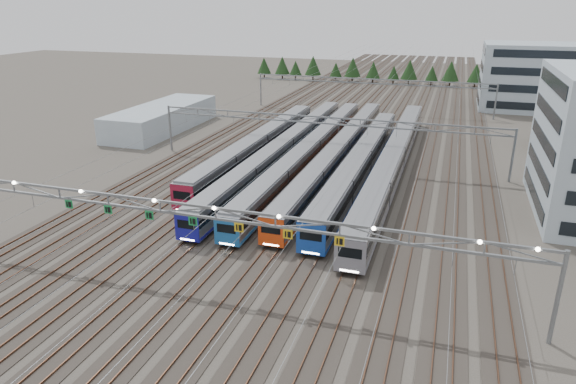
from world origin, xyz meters
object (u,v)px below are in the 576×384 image
(train_c, at_px, (311,150))
(train_f, at_px, (394,158))
(gantry_mid, at_px, (325,126))
(gantry_far, at_px, (371,85))
(train_a, at_px, (259,145))
(train_d, at_px, (340,151))
(gantry_near, at_px, (215,216))
(west_shed, at_px, (162,118))
(train_b, at_px, (285,148))
(train_e, at_px, (361,162))
(depot_bldg_north, at_px, (529,77))

(train_c, xyz_separation_m, train_f, (13.50, -0.94, 0.14))
(gantry_mid, relative_size, gantry_far, 1.00)
(train_a, xyz_separation_m, train_d, (13.50, 1.58, -0.16))
(gantry_near, height_order, west_shed, gantry_near)
(train_a, xyz_separation_m, train_f, (22.50, -0.52, -0.03))
(train_a, bearing_deg, gantry_far, 76.00)
(train_b, distance_m, train_c, 4.50)
(train_d, bearing_deg, gantry_far, 92.96)
(train_f, distance_m, gantry_near, 41.35)
(train_c, relative_size, gantry_mid, 1.19)
(train_e, height_order, west_shed, west_shed)
(train_f, bearing_deg, depot_bldg_north, 68.13)
(train_c, relative_size, gantry_near, 1.19)
(gantry_far, bearing_deg, gantry_near, -90.03)
(train_d, xyz_separation_m, gantry_mid, (-2.25, -1.48, 4.24))
(train_a, bearing_deg, train_b, 4.80)
(gantry_near, bearing_deg, train_c, 93.12)
(gantry_far, xyz_separation_m, west_shed, (-37.86, -31.38, -3.94))
(gantry_mid, bearing_deg, gantry_near, -90.07)
(gantry_mid, bearing_deg, train_a, -179.45)
(train_a, distance_m, train_f, 22.51)
(gantry_near, bearing_deg, train_a, 105.64)
(train_b, bearing_deg, train_a, -175.20)
(train_a, distance_m, train_e, 18.51)
(train_c, distance_m, gantry_mid, 4.82)
(train_d, bearing_deg, train_f, -13.17)
(gantry_mid, height_order, west_shed, gantry_mid)
(train_a, bearing_deg, west_shed, 152.71)
(train_a, height_order, train_d, train_a)
(west_shed, bearing_deg, train_a, -27.29)
(train_a, bearing_deg, train_f, -1.33)
(gantry_far, bearing_deg, depot_bldg_north, 23.70)
(gantry_far, bearing_deg, west_shed, -140.35)
(train_e, height_order, gantry_mid, gantry_mid)
(train_a, xyz_separation_m, gantry_mid, (11.25, 0.11, 4.08))
(train_b, distance_m, gantry_far, 45.44)
(train_e, height_order, gantry_far, gantry_far)
(train_a, xyz_separation_m, west_shed, (-26.61, 13.73, 0.14))
(train_c, xyz_separation_m, west_shed, (-35.61, 13.31, 0.31))
(train_e, height_order, train_f, train_e)
(gantry_mid, bearing_deg, train_e, -33.11)
(gantry_near, xyz_separation_m, gantry_far, (0.05, 85.12, -0.70))
(train_a, distance_m, west_shed, 29.94)
(train_c, distance_m, west_shed, 38.02)
(train_b, relative_size, depot_bldg_north, 3.08)
(train_b, height_order, gantry_near, gantry_near)
(train_f, height_order, gantry_near, gantry_near)
(train_c, distance_m, train_e, 10.16)
(west_shed, bearing_deg, train_e, -22.00)
(train_f, bearing_deg, gantry_far, 103.85)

